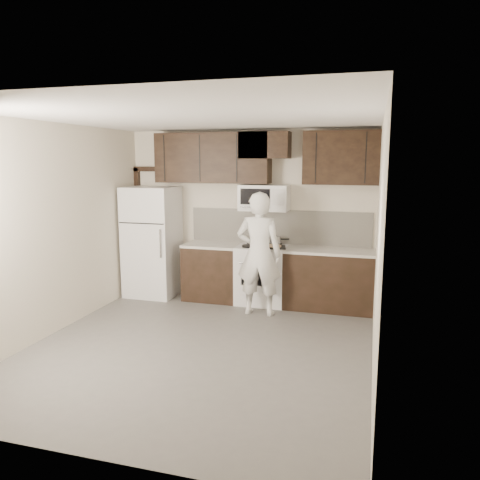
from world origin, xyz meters
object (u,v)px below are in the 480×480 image
at_px(stove, 262,274).
at_px(person, 259,254).
at_px(refrigerator, 152,242).
at_px(microwave, 264,198).

height_order(stove, person, person).
bearing_deg(stove, refrigerator, -178.49).
bearing_deg(person, refrigerator, -15.69).
xyz_separation_m(stove, refrigerator, (-1.85, -0.05, 0.44)).
height_order(microwave, refrigerator, microwave).
xyz_separation_m(microwave, refrigerator, (-1.85, -0.17, -0.75)).
height_order(microwave, person, microwave).
bearing_deg(refrigerator, person, -14.46).
distance_m(refrigerator, person, 2.00).
relative_size(refrigerator, person, 1.01).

